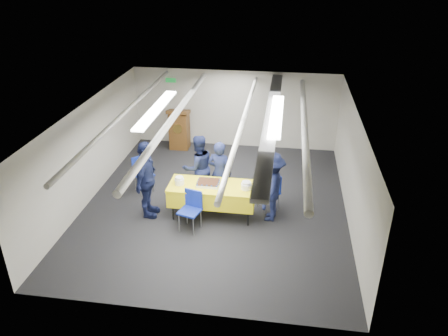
{
  "coord_description": "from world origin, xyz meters",
  "views": [
    {
      "loc": [
        1.48,
        -8.73,
        5.37
      ],
      "look_at": [
        0.22,
        -0.2,
        1.05
      ],
      "focal_mm": 35.0,
      "sensor_mm": 36.0,
      "label": 1
    }
  ],
  "objects_px": {
    "chair_near": "(191,206)",
    "sailor_b": "(198,167)",
    "serving_table": "(212,194)",
    "chair_left": "(142,170)",
    "sailor_c": "(146,180)",
    "sheet_cake": "(208,183)",
    "podium": "(179,129)",
    "sailor_d": "(271,187)",
    "chair_right": "(272,188)",
    "sailor_a": "(220,173)"
  },
  "relations": [
    {
      "from": "sailor_a",
      "to": "serving_table",
      "type": "bearing_deg",
      "value": 91.79
    },
    {
      "from": "serving_table",
      "to": "sheet_cake",
      "type": "bearing_deg",
      "value": 170.1
    },
    {
      "from": "sheet_cake",
      "to": "chair_near",
      "type": "xyz_separation_m",
      "value": [
        -0.26,
        -0.55,
        -0.28
      ]
    },
    {
      "from": "sheet_cake",
      "to": "podium",
      "type": "bearing_deg",
      "value": 113.14
    },
    {
      "from": "sheet_cake",
      "to": "podium",
      "type": "xyz_separation_m",
      "value": [
        -1.52,
        3.55,
        -0.2
      ]
    },
    {
      "from": "chair_near",
      "to": "podium",
      "type": "bearing_deg",
      "value": 106.98
    },
    {
      "from": "sailor_d",
      "to": "serving_table",
      "type": "bearing_deg",
      "value": -77.52
    },
    {
      "from": "sailor_a",
      "to": "podium",
      "type": "bearing_deg",
      "value": -51.24
    },
    {
      "from": "serving_table",
      "to": "podium",
      "type": "distance_m",
      "value": 3.91
    },
    {
      "from": "chair_right",
      "to": "sailor_a",
      "type": "height_order",
      "value": "sailor_a"
    },
    {
      "from": "chair_left",
      "to": "sailor_a",
      "type": "distance_m",
      "value": 2.04
    },
    {
      "from": "podium",
      "to": "sailor_b",
      "type": "bearing_deg",
      "value": -67.83
    },
    {
      "from": "chair_left",
      "to": "sailor_d",
      "type": "distance_m",
      "value": 3.31
    },
    {
      "from": "serving_table",
      "to": "sailor_d",
      "type": "xyz_separation_m",
      "value": [
        1.28,
        0.08,
        0.23
      ]
    },
    {
      "from": "chair_right",
      "to": "chair_left",
      "type": "bearing_deg",
      "value": 172.64
    },
    {
      "from": "podium",
      "to": "sailor_d",
      "type": "bearing_deg",
      "value": -50.45
    },
    {
      "from": "sheet_cake",
      "to": "sailor_c",
      "type": "distance_m",
      "value": 1.35
    },
    {
      "from": "chair_near",
      "to": "chair_left",
      "type": "xyz_separation_m",
      "value": [
        -1.56,
        1.47,
        0.0
      ]
    },
    {
      "from": "sailor_a",
      "to": "sailor_d",
      "type": "relative_size",
      "value": 0.99
    },
    {
      "from": "serving_table",
      "to": "chair_near",
      "type": "xyz_separation_m",
      "value": [
        -0.35,
        -0.54,
        -0.03
      ]
    },
    {
      "from": "chair_left",
      "to": "sailor_c",
      "type": "bearing_deg",
      "value": -66.14
    },
    {
      "from": "serving_table",
      "to": "sailor_a",
      "type": "distance_m",
      "value": 0.61
    },
    {
      "from": "sailor_b",
      "to": "sailor_c",
      "type": "distance_m",
      "value": 1.35
    },
    {
      "from": "sailor_c",
      "to": "sailor_d",
      "type": "height_order",
      "value": "sailor_c"
    },
    {
      "from": "chair_left",
      "to": "sailor_a",
      "type": "relative_size",
      "value": 0.56
    },
    {
      "from": "chair_right",
      "to": "sailor_a",
      "type": "distance_m",
      "value": 1.23
    },
    {
      "from": "serving_table",
      "to": "sheet_cake",
      "type": "height_order",
      "value": "sheet_cake"
    },
    {
      "from": "chair_right",
      "to": "chair_left",
      "type": "xyz_separation_m",
      "value": [
        -3.2,
        0.41,
        0.0
      ]
    },
    {
      "from": "chair_near",
      "to": "sailor_b",
      "type": "bearing_deg",
      "value": 94.77
    },
    {
      "from": "sailor_a",
      "to": "sailor_c",
      "type": "bearing_deg",
      "value": 36.26
    },
    {
      "from": "sailor_d",
      "to": "chair_left",
      "type": "bearing_deg",
      "value": -95.93
    },
    {
      "from": "serving_table",
      "to": "sailor_d",
      "type": "bearing_deg",
      "value": 3.37
    },
    {
      "from": "podium",
      "to": "chair_near",
      "type": "distance_m",
      "value": 4.29
    },
    {
      "from": "chair_right",
      "to": "chair_near",
      "type": "bearing_deg",
      "value": -147.16
    },
    {
      "from": "podium",
      "to": "sailor_c",
      "type": "height_order",
      "value": "sailor_c"
    },
    {
      "from": "serving_table",
      "to": "podium",
      "type": "height_order",
      "value": "podium"
    },
    {
      "from": "chair_right",
      "to": "sailor_d",
      "type": "relative_size",
      "value": 0.55
    },
    {
      "from": "sheet_cake",
      "to": "chair_right",
      "type": "bearing_deg",
      "value": 20.17
    },
    {
      "from": "serving_table",
      "to": "sailor_b",
      "type": "distance_m",
      "value": 0.92
    },
    {
      "from": "sailor_b",
      "to": "sailor_d",
      "type": "distance_m",
      "value": 1.86
    },
    {
      "from": "sailor_c",
      "to": "podium",
      "type": "bearing_deg",
      "value": 3.37
    },
    {
      "from": "sailor_a",
      "to": "sailor_c",
      "type": "distance_m",
      "value": 1.68
    },
    {
      "from": "sheet_cake",
      "to": "chair_left",
      "type": "relative_size",
      "value": 0.57
    },
    {
      "from": "chair_near",
      "to": "sailor_b",
      "type": "xyz_separation_m",
      "value": [
        -0.11,
        1.29,
        0.27
      ]
    },
    {
      "from": "sheet_cake",
      "to": "chair_near",
      "type": "bearing_deg",
      "value": -115.56
    },
    {
      "from": "chair_right",
      "to": "sailor_b",
      "type": "bearing_deg",
      "value": 172.29
    },
    {
      "from": "chair_right",
      "to": "sailor_d",
      "type": "xyz_separation_m",
      "value": [
        -0.01,
        -0.44,
        0.26
      ]
    },
    {
      "from": "podium",
      "to": "chair_near",
      "type": "relative_size",
      "value": 1.44
    },
    {
      "from": "sheet_cake",
      "to": "sailor_a",
      "type": "xyz_separation_m",
      "value": [
        0.16,
        0.55,
        -0.03
      ]
    },
    {
      "from": "podium",
      "to": "chair_near",
      "type": "xyz_separation_m",
      "value": [
        1.25,
        -4.1,
        -0.08
      ]
    }
  ]
}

